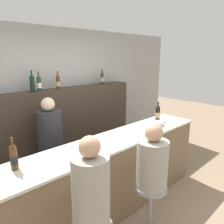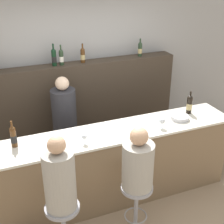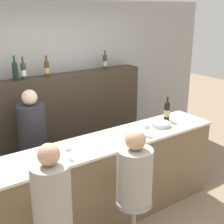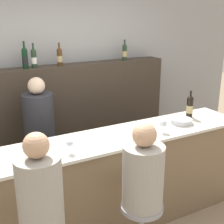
{
  "view_description": "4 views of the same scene",
  "coord_description": "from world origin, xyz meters",
  "px_view_note": "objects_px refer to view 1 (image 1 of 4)",
  "views": [
    {
      "loc": [
        -1.86,
        -1.65,
        2.12
      ],
      "look_at": [
        -0.09,
        0.19,
        1.46
      ],
      "focal_mm": 35.0,
      "sensor_mm": 36.0,
      "label": 1
    },
    {
      "loc": [
        -1.31,
        -2.89,
        2.96
      ],
      "look_at": [
        -0.04,
        0.27,
        1.33
      ],
      "focal_mm": 50.0,
      "sensor_mm": 36.0,
      "label": 2
    },
    {
      "loc": [
        -1.72,
        -2.43,
        2.5
      ],
      "look_at": [
        0.23,
        0.33,
        1.36
      ],
      "focal_mm": 50.0,
      "sensor_mm": 36.0,
      "label": 3
    },
    {
      "loc": [
        -1.33,
        -2.27,
        2.27
      ],
      "look_at": [
        0.08,
        0.31,
        1.3
      ],
      "focal_mm": 50.0,
      "sensor_mm": 36.0,
      "label": 4
    }
  ],
  "objects_px": {
    "guest_seated_left": "(91,189)",
    "bartender": "(52,154)",
    "wine_bottle_backbar_1": "(32,83)",
    "wine_bottle_counter_1": "(158,113)",
    "wine_glass_0": "(92,146)",
    "wine_glass_1": "(148,126)",
    "wine_bottle_backbar_2": "(39,83)",
    "guest_seated_right": "(152,161)",
    "wine_bottle_backbar_3": "(58,82)",
    "wine_bottle_backbar_4": "(102,78)",
    "metal_bowl": "(156,123)",
    "bar_stool_right": "(150,197)",
    "wine_bottle_counter_0": "(14,157)"
  },
  "relations": [
    {
      "from": "wine_bottle_backbar_1",
      "to": "guest_seated_right",
      "type": "relative_size",
      "value": 0.43
    },
    {
      "from": "metal_bowl",
      "to": "guest_seated_left",
      "type": "relative_size",
      "value": 0.29
    },
    {
      "from": "wine_glass_1",
      "to": "metal_bowl",
      "type": "distance_m",
      "value": 0.38
    },
    {
      "from": "wine_bottle_backbar_2",
      "to": "metal_bowl",
      "type": "xyz_separation_m",
      "value": [
        1.27,
        -1.31,
        -0.63
      ]
    },
    {
      "from": "wine_glass_0",
      "to": "wine_glass_1",
      "type": "height_order",
      "value": "wine_glass_1"
    },
    {
      "from": "wine_bottle_backbar_2",
      "to": "bar_stool_right",
      "type": "xyz_separation_m",
      "value": [
        0.34,
        -1.93,
        -1.19
      ]
    },
    {
      "from": "wine_bottle_backbar_1",
      "to": "guest_seated_left",
      "type": "relative_size",
      "value": 0.39
    },
    {
      "from": "wine_bottle_backbar_1",
      "to": "guest_seated_left",
      "type": "distance_m",
      "value": 2.09
    },
    {
      "from": "wine_glass_1",
      "to": "guest_seated_right",
      "type": "bearing_deg",
      "value": -139.17
    },
    {
      "from": "bartender",
      "to": "wine_bottle_backbar_4",
      "type": "bearing_deg",
      "value": 18.21
    },
    {
      "from": "wine_glass_0",
      "to": "guest_seated_left",
      "type": "bearing_deg",
      "value": -129.96
    },
    {
      "from": "wine_bottle_backbar_2",
      "to": "wine_bottle_backbar_3",
      "type": "distance_m",
      "value": 0.33
    },
    {
      "from": "wine_bottle_backbar_3",
      "to": "guest_seated_left",
      "type": "relative_size",
      "value": 0.35
    },
    {
      "from": "wine_bottle_counter_1",
      "to": "wine_bottle_backbar_4",
      "type": "xyz_separation_m",
      "value": [
        -0.2,
        1.19,
        0.52
      ]
    },
    {
      "from": "wine_bottle_backbar_1",
      "to": "wine_glass_0",
      "type": "xyz_separation_m",
      "value": [
        -0.0,
        -1.43,
        -0.58
      ]
    },
    {
      "from": "metal_bowl",
      "to": "guest_seated_right",
      "type": "relative_size",
      "value": 0.32
    },
    {
      "from": "wine_glass_1",
      "to": "metal_bowl",
      "type": "xyz_separation_m",
      "value": [
        0.36,
        0.12,
        -0.07
      ]
    },
    {
      "from": "wine_bottle_backbar_1",
      "to": "wine_glass_1",
      "type": "height_order",
      "value": "wine_bottle_backbar_1"
    },
    {
      "from": "metal_bowl",
      "to": "wine_glass_1",
      "type": "bearing_deg",
      "value": -161.09
    },
    {
      "from": "wine_glass_0",
      "to": "bar_stool_right",
      "type": "distance_m",
      "value": 0.92
    },
    {
      "from": "guest_seated_right",
      "to": "guest_seated_left",
      "type": "bearing_deg",
      "value": 180.0
    },
    {
      "from": "wine_bottle_backbar_1",
      "to": "wine_glass_1",
      "type": "distance_m",
      "value": 1.85
    },
    {
      "from": "wine_bottle_counter_1",
      "to": "wine_bottle_backbar_1",
      "type": "relative_size",
      "value": 0.99
    },
    {
      "from": "wine_bottle_counter_1",
      "to": "bartender",
      "type": "bearing_deg",
      "value": 155.86
    },
    {
      "from": "wine_glass_0",
      "to": "wine_bottle_backbar_4",
      "type": "bearing_deg",
      "value": 45.38
    },
    {
      "from": "wine_bottle_backbar_3",
      "to": "wine_bottle_backbar_4",
      "type": "relative_size",
      "value": 1.01
    },
    {
      "from": "wine_bottle_backbar_3",
      "to": "wine_bottle_backbar_4",
      "type": "bearing_deg",
      "value": -0.0
    },
    {
      "from": "wine_bottle_counter_1",
      "to": "metal_bowl",
      "type": "distance_m",
      "value": 0.28
    },
    {
      "from": "metal_bowl",
      "to": "wine_bottle_backbar_3",
      "type": "bearing_deg",
      "value": 125.84
    },
    {
      "from": "wine_bottle_counter_1",
      "to": "wine_bottle_backbar_2",
      "type": "bearing_deg",
      "value": 141.51
    },
    {
      "from": "wine_bottle_backbar_3",
      "to": "metal_bowl",
      "type": "height_order",
      "value": "wine_bottle_backbar_3"
    },
    {
      "from": "wine_bottle_counter_1",
      "to": "bar_stool_right",
      "type": "bearing_deg",
      "value": -147.32
    },
    {
      "from": "wine_bottle_counter_0",
      "to": "wine_bottle_backbar_4",
      "type": "relative_size",
      "value": 1.14
    },
    {
      "from": "wine_bottle_counter_1",
      "to": "wine_glass_1",
      "type": "distance_m",
      "value": 0.63
    },
    {
      "from": "metal_bowl",
      "to": "guest_seated_left",
      "type": "xyz_separation_m",
      "value": [
        -1.8,
        -0.62,
        -0.05
      ]
    },
    {
      "from": "wine_bottle_counter_1",
      "to": "wine_glass_1",
      "type": "bearing_deg",
      "value": -157.26
    },
    {
      "from": "guest_seated_left",
      "to": "bartender",
      "type": "xyz_separation_m",
      "value": [
        0.41,
        1.46,
        -0.31
      ]
    },
    {
      "from": "wine_bottle_backbar_1",
      "to": "guest_seated_right",
      "type": "bearing_deg",
      "value": -76.89
    },
    {
      "from": "wine_glass_0",
      "to": "metal_bowl",
      "type": "height_order",
      "value": "wine_glass_0"
    },
    {
      "from": "metal_bowl",
      "to": "wine_bottle_backbar_4",
      "type": "bearing_deg",
      "value": 88.84
    },
    {
      "from": "wine_glass_1",
      "to": "wine_bottle_backbar_1",
      "type": "bearing_deg",
      "value": 125.65
    },
    {
      "from": "wine_glass_0",
      "to": "bar_stool_right",
      "type": "relative_size",
      "value": 0.2
    },
    {
      "from": "wine_bottle_counter_0",
      "to": "metal_bowl",
      "type": "height_order",
      "value": "wine_bottle_counter_0"
    },
    {
      "from": "wine_bottle_counter_1",
      "to": "wine_bottle_backbar_3",
      "type": "relative_size",
      "value": 1.12
    },
    {
      "from": "wine_bottle_backbar_2",
      "to": "guest_seated_right",
      "type": "height_order",
      "value": "wine_bottle_backbar_2"
    },
    {
      "from": "wine_bottle_backbar_2",
      "to": "wine_glass_1",
      "type": "height_order",
      "value": "wine_bottle_backbar_2"
    },
    {
      "from": "wine_bottle_backbar_2",
      "to": "bartender",
      "type": "bearing_deg",
      "value": -104.19
    },
    {
      "from": "bartender",
      "to": "wine_bottle_backbar_3",
      "type": "bearing_deg",
      "value": 46.37
    },
    {
      "from": "metal_bowl",
      "to": "guest_seated_left",
      "type": "bearing_deg",
      "value": -161.02
    },
    {
      "from": "wine_bottle_backbar_3",
      "to": "wine_glass_0",
      "type": "distance_m",
      "value": 1.6
    }
  ]
}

